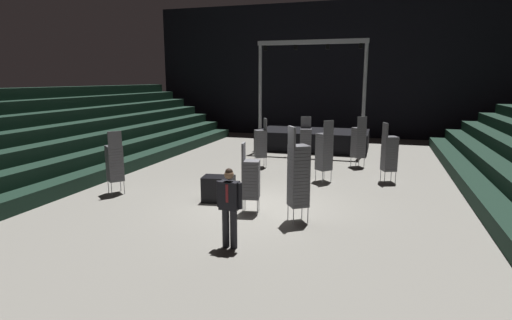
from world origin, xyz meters
TOP-DOWN VIEW (x-y plane):
  - ground_plane at (0.00, 0.00)m, footprint 22.00×30.00m
  - arena_end_wall at (0.00, 15.00)m, footprint 22.00×0.30m
  - bleacher_bank_left at (-8.38, 1.00)m, footprint 5.25×24.00m
  - stage_riser at (0.00, 9.79)m, footprint 5.37×2.92m
  - man_with_tie at (0.31, -2.95)m, footprint 0.57×0.25m
  - chair_stack_front_left at (0.43, 5.21)m, footprint 0.51×0.51m
  - chair_stack_front_right at (1.41, 3.36)m, footprint 0.62×0.62m
  - chair_stack_mid_left at (-1.34, 4.98)m, footprint 0.60×0.60m
  - chair_stack_mid_right at (0.03, -0.63)m, footprint 0.51×0.51m
  - chair_stack_mid_centre at (1.36, -0.94)m, footprint 0.61×0.61m
  - chair_stack_rear_left at (-4.54, -0.06)m, footprint 0.62×0.62m
  - chair_stack_rear_right at (3.55, 3.90)m, footprint 0.57×0.57m
  - chair_stack_rear_centre at (2.41, 6.18)m, footprint 0.61×0.61m
  - equipment_road_case at (-1.18, 0.10)m, footprint 0.98×0.72m

SIDE VIEW (x-z plane):
  - ground_plane at x=0.00m, z-range -0.10..0.00m
  - equipment_road_case at x=-1.18m, z-range 0.00..0.74m
  - stage_riser at x=0.00m, z-range -2.04..3.21m
  - chair_stack_mid_right at x=0.03m, z-range 0.00..1.88m
  - man_with_tie at x=0.31m, z-range 0.11..1.82m
  - chair_stack_mid_left at x=-1.34m, z-range 0.00..1.97m
  - chair_stack_rear_left at x=-4.54m, z-range 0.00..1.97m
  - chair_stack_front_left at x=0.43m, z-range 0.00..2.05m
  - chair_stack_rear_right at x=3.55m, z-range 0.00..2.05m
  - chair_stack_rear_centre at x=2.41m, z-range 0.00..2.05m
  - chair_stack_front_right at x=1.41m, z-range 0.00..2.14m
  - chair_stack_mid_centre at x=1.36m, z-range 0.00..2.39m
  - bleacher_bank_left at x=-8.38m, z-range 0.00..3.15m
  - arena_end_wall at x=0.00m, z-range 0.00..8.00m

